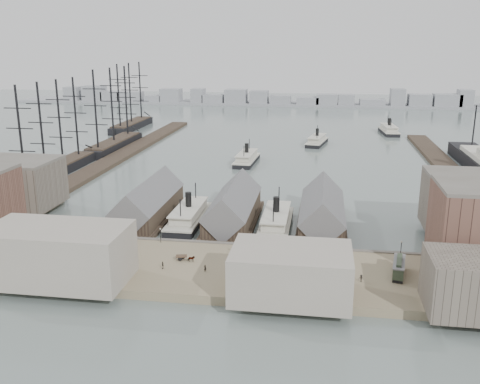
% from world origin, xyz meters
% --- Properties ---
extents(ground, '(900.00, 900.00, 0.00)m').
position_xyz_m(ground, '(0.00, 0.00, 0.00)').
color(ground, slate).
rests_on(ground, ground).
extents(quay, '(180.00, 30.00, 2.00)m').
position_xyz_m(quay, '(0.00, -20.00, 1.00)').
color(quay, '#7A6D52').
rests_on(quay, ground).
extents(seawall, '(180.00, 1.20, 2.30)m').
position_xyz_m(seawall, '(0.00, -5.20, 1.15)').
color(seawall, '#59544C').
rests_on(seawall, ground).
extents(west_wharf, '(10.00, 220.00, 1.60)m').
position_xyz_m(west_wharf, '(-68.00, 100.00, 0.80)').
color(west_wharf, '#2D231C').
rests_on(west_wharf, ground).
extents(east_wharf, '(10.00, 180.00, 1.60)m').
position_xyz_m(east_wharf, '(78.00, 90.00, 0.80)').
color(east_wharf, '#2D231C').
rests_on(east_wharf, ground).
extents(ferry_shed_west, '(14.00, 42.00, 12.60)m').
position_xyz_m(ferry_shed_west, '(-26.00, 16.88, 4.64)').
color(ferry_shed_west, '#2D231C').
rests_on(ferry_shed_west, ground).
extents(ferry_shed_center, '(14.00, 42.00, 12.60)m').
position_xyz_m(ferry_shed_center, '(0.00, 16.88, 4.64)').
color(ferry_shed_center, '#2D231C').
rests_on(ferry_shed_center, ground).
extents(ferry_shed_east, '(14.00, 42.00, 12.60)m').
position_xyz_m(ferry_shed_east, '(26.00, 16.88, 4.64)').
color(ferry_shed_east, '#2D231C').
rests_on(ferry_shed_east, ground).
extents(warehouse_west_back, '(26.00, 20.00, 14.00)m').
position_xyz_m(warehouse_west_back, '(-70.00, 18.00, 9.00)').
color(warehouse_west_back, '#60564C').
rests_on(warehouse_west_back, west_land).
extents(warehouse_east_back, '(28.00, 20.00, 15.00)m').
position_xyz_m(warehouse_east_back, '(68.00, 15.00, 9.50)').
color(warehouse_east_back, '#60564C').
rests_on(warehouse_east_back, east_land).
extents(street_bldg_center, '(24.00, 16.00, 10.00)m').
position_xyz_m(street_bldg_center, '(20.00, -32.00, 7.00)').
color(street_bldg_center, gray).
rests_on(street_bldg_center, quay).
extents(street_bldg_west, '(30.00, 16.00, 12.00)m').
position_xyz_m(street_bldg_west, '(-30.00, -32.00, 8.00)').
color(street_bldg_west, gray).
rests_on(street_bldg_west, quay).
extents(street_bldg_east, '(18.00, 14.00, 11.00)m').
position_xyz_m(street_bldg_east, '(55.00, -33.00, 7.50)').
color(street_bldg_east, '#60564C').
rests_on(street_bldg_east, quay).
extents(lamp_post_far_w, '(0.44, 0.44, 3.92)m').
position_xyz_m(lamp_post_far_w, '(-45.00, -7.00, 4.71)').
color(lamp_post_far_w, black).
rests_on(lamp_post_far_w, quay).
extents(lamp_post_near_w, '(0.44, 0.44, 3.92)m').
position_xyz_m(lamp_post_near_w, '(-15.00, -7.00, 4.71)').
color(lamp_post_near_w, black).
rests_on(lamp_post_near_w, quay).
extents(lamp_post_near_e, '(0.44, 0.44, 3.92)m').
position_xyz_m(lamp_post_near_e, '(15.00, -7.00, 4.71)').
color(lamp_post_near_e, black).
rests_on(lamp_post_near_e, quay).
extents(lamp_post_far_e, '(0.44, 0.44, 3.92)m').
position_xyz_m(lamp_post_far_e, '(45.00, -7.00, 4.71)').
color(lamp_post_far_e, black).
rests_on(lamp_post_far_e, quay).
extents(far_shore, '(500.00, 40.00, 15.72)m').
position_xyz_m(far_shore, '(-2.07, 334.14, 3.91)').
color(far_shore, gray).
rests_on(far_shore, ground).
extents(ferry_docked_west, '(8.49, 28.29, 10.10)m').
position_xyz_m(ferry_docked_west, '(-13.00, 14.76, 2.37)').
color(ferry_docked_west, black).
rests_on(ferry_docked_west, ground).
extents(ferry_docked_east, '(8.51, 28.38, 10.14)m').
position_xyz_m(ferry_docked_east, '(13.00, 13.67, 2.38)').
color(ferry_docked_east, black).
rests_on(ferry_docked_east, ground).
extents(ferry_open_near, '(9.22, 26.81, 9.45)m').
position_xyz_m(ferry_open_near, '(-7.70, 99.26, 2.21)').
color(ferry_open_near, black).
rests_on(ferry_open_near, ground).
extents(ferry_open_mid, '(12.19, 26.36, 9.07)m').
position_xyz_m(ferry_open_mid, '(22.59, 150.10, 2.12)').
color(ferry_open_mid, black).
rests_on(ferry_open_mid, ground).
extents(ferry_open_far, '(10.46, 27.81, 9.72)m').
position_xyz_m(ferry_open_far, '(64.09, 191.98, 2.28)').
color(ferry_open_far, black).
rests_on(ferry_open_far, ground).
extents(sailing_ship_near, '(9.20, 63.37, 37.82)m').
position_xyz_m(sailing_ship_near, '(-81.27, 64.92, 2.78)').
color(sailing_ship_near, black).
rests_on(sailing_ship_near, ground).
extents(sailing_ship_mid, '(9.79, 56.56, 40.25)m').
position_xyz_m(sailing_ship_mid, '(-78.75, 122.34, 2.88)').
color(sailing_ship_mid, black).
rests_on(sailing_ship_mid, ground).
extents(sailing_ship_far, '(9.79, 54.37, 40.23)m').
position_xyz_m(sailing_ship_far, '(-92.98, 187.30, 2.91)').
color(sailing_ship_far, black).
rests_on(sailing_ship_far, ground).
extents(tram, '(3.96, 9.76, 3.38)m').
position_xyz_m(tram, '(43.02, -18.55, 3.73)').
color(tram, black).
rests_on(tram, quay).
extents(horse_cart_left, '(4.63, 1.54, 1.57)m').
position_xyz_m(horse_cart_left, '(-45.04, -11.34, 2.80)').
color(horse_cart_left, black).
rests_on(horse_cart_left, quay).
extents(horse_cart_center, '(4.88, 2.16, 1.42)m').
position_xyz_m(horse_cart_center, '(-5.18, -17.81, 2.76)').
color(horse_cart_center, black).
rests_on(horse_cart_center, quay).
extents(horse_cart_right, '(4.67, 3.40, 1.44)m').
position_xyz_m(horse_cart_right, '(18.14, -20.26, 2.76)').
color(horse_cart_right, black).
rests_on(horse_cart_right, quay).
extents(pedestrian_0, '(0.63, 0.71, 1.61)m').
position_xyz_m(pedestrian_0, '(-50.70, -14.33, 2.81)').
color(pedestrian_0, black).
rests_on(pedestrian_0, quay).
extents(pedestrian_1, '(0.84, 0.66, 1.70)m').
position_xyz_m(pedestrian_1, '(-35.12, -16.90, 2.85)').
color(pedestrian_1, black).
rests_on(pedestrian_1, quay).
extents(pedestrian_2, '(0.96, 1.30, 1.79)m').
position_xyz_m(pedestrian_2, '(-28.22, -12.94, 2.90)').
color(pedestrian_2, black).
rests_on(pedestrian_2, quay).
extents(pedestrian_3, '(0.73, 1.10, 1.73)m').
position_xyz_m(pedestrian_3, '(-9.64, -22.98, 2.87)').
color(pedestrian_3, black).
rests_on(pedestrian_3, quay).
extents(pedestrian_4, '(1.05, 1.02, 1.82)m').
position_xyz_m(pedestrian_4, '(4.66, -10.60, 2.91)').
color(pedestrian_4, black).
rests_on(pedestrian_4, quay).
extents(pedestrian_5, '(0.69, 0.57, 1.66)m').
position_xyz_m(pedestrian_5, '(0.28, -23.16, 2.83)').
color(pedestrian_5, black).
rests_on(pedestrian_5, quay).
extents(pedestrian_6, '(1.03, 1.11, 1.82)m').
position_xyz_m(pedestrian_6, '(22.74, -11.57, 2.91)').
color(pedestrian_6, black).
rests_on(pedestrian_6, quay).
extents(pedestrian_7, '(1.17, 0.79, 1.69)m').
position_xyz_m(pedestrian_7, '(34.65, -23.27, 2.84)').
color(pedestrian_7, black).
rests_on(pedestrian_7, quay).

